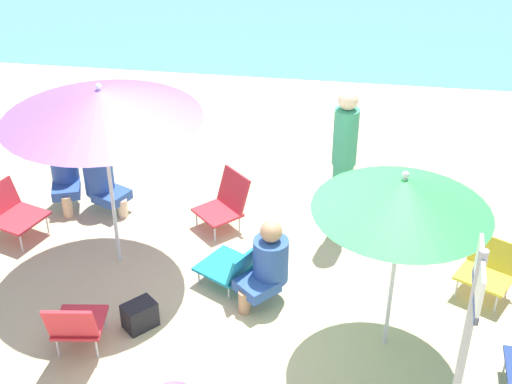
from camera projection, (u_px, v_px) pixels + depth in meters
name	position (u px, v px, depth m)	size (l,w,h in m)	color
ground_plane	(223.00, 311.00, 7.10)	(40.00, 40.00, 0.00)	#CCB789
umbrella_purple	(101.00, 104.00, 6.85)	(1.98, 1.98, 2.09)	silver
umbrella_green	(403.00, 194.00, 5.88)	(1.52, 1.52, 1.86)	silver
beach_chair_a	(11.00, 211.00, 8.09)	(0.74, 0.70, 0.60)	red
beach_chair_b	(76.00, 324.00, 6.45)	(0.52, 0.63, 0.66)	red
beach_chair_c	(225.00, 202.00, 8.25)	(0.71, 0.71, 0.65)	red
beach_chair_e	(234.00, 265.00, 7.32)	(0.77, 0.75, 0.55)	teal
beach_chair_f	(489.00, 267.00, 7.20)	(0.68, 0.67, 0.57)	gold
person_a	(64.00, 170.00, 8.58)	(0.44, 0.56, 0.95)	#2D519E
person_b	(267.00, 263.00, 7.02)	(0.55, 0.56, 0.93)	#2D519E
person_c	(101.00, 177.00, 8.50)	(0.58, 0.49, 0.91)	#2D519E
person_d	(344.00, 164.00, 7.77)	(0.27, 0.27, 1.80)	#389970
warning_sign	(465.00, 344.00, 4.68)	(0.08, 0.53, 2.19)	#ADADB2
beach_bag	(140.00, 315.00, 6.85)	(0.31, 0.22, 0.27)	black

